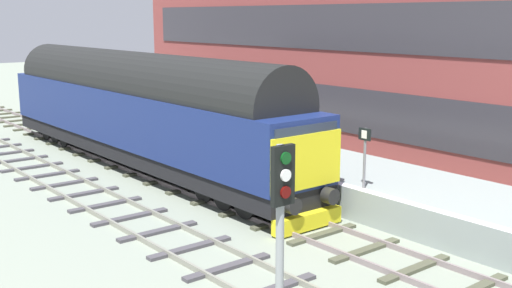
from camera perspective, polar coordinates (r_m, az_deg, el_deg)
The scene contains 9 objects.
ground_plane at distance 20.77m, azimuth -1.71°, elevation -5.44°, with size 140.00×140.00×0.00m, color gray.
track_main at distance 20.75m, azimuth -1.71°, elevation -5.29°, with size 2.50×60.00×0.15m.
track_adjacent_west at distance 18.96m, azimuth -10.13°, elevation -7.11°, with size 2.50×60.00×0.15m.
station_platform at distance 22.91m, azimuth 5.47°, elevation -2.57°, with size 4.00×44.00×1.01m.
station_building at distance 30.42m, azimuth 10.21°, elevation 10.06°, with size 4.99×31.53×10.77m.
diesel_locomotive at distance 25.70m, azimuth -10.72°, elevation 3.33°, with size 2.74×20.16×4.68m.
signal_post_near at distance 10.40m, azimuth 2.28°, elevation -7.77°, with size 0.44×0.22×4.03m.
platform_number_sign at distance 18.80m, azimuth 9.80°, elevation -0.40°, with size 0.10×0.44×1.82m.
waiting_passenger at distance 25.65m, azimuth -3.95°, elevation 2.37°, with size 0.43×0.49×1.64m.
Camera 1 is at (-12.02, -15.83, 6.04)m, focal length 44.23 mm.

